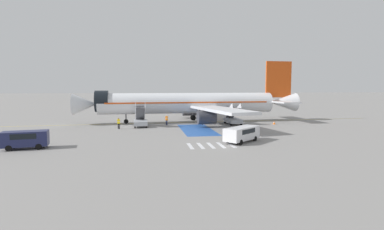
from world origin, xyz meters
name	(u,v)px	position (x,y,z in m)	size (l,w,h in m)	color
ground_plane	(189,123)	(0.00, 0.00, 0.00)	(600.00, 600.00, 0.00)	gray
apron_leadline_yellow	(188,122)	(-0.21, 0.49, 0.00)	(0.20, 76.97, 0.01)	gold
apron_stand_patch_blue	(197,130)	(-0.21, -9.51, 0.00)	(4.89, 13.14, 0.01)	#2856A8
apron_walkway_bar_0	(190,146)	(-3.21, -22.48, 0.00)	(0.44, 3.60, 0.01)	silver
apron_walkway_bar_1	(201,146)	(-2.01, -22.48, 0.00)	(0.44, 3.60, 0.01)	silver
apron_walkway_bar_2	(211,145)	(-0.81, -22.48, 0.00)	(0.44, 3.60, 0.01)	silver
apron_walkway_bar_3	(221,145)	(0.39, -22.48, 0.00)	(0.44, 3.60, 0.01)	silver
apron_walkway_bar_4	(231,145)	(1.59, -22.48, 0.00)	(0.44, 3.60, 0.01)	silver
airliner	(192,103)	(0.53, 0.53, 3.65)	(43.11, 36.73, 11.84)	silver
boarding_stairs_forward	(140,121)	(-9.08, -4.36, 1.02)	(2.40, 5.31, 4.24)	#ADB2BA
boarding_stairs_aft	(233,119)	(7.40, -3.66, 0.98)	(2.40, 5.31, 3.90)	#ADB2BA
fuel_tanker	(207,106)	(8.03, 21.94, 1.72)	(10.50, 3.73, 3.40)	#38383D
service_van_0	(25,138)	(-21.12, -21.25, 1.18)	(4.79, 2.51, 1.95)	#1E234C
service_van_1	(242,133)	(3.37, -20.98, 1.13)	(5.37, 4.95, 1.85)	silver
ground_crew_0	(167,119)	(-4.52, -3.00, 1.04)	(0.49, 0.42, 1.79)	#191E38
ground_crew_1	(119,123)	(-12.48, -6.77, 1.04)	(0.46, 0.30, 1.79)	black
ground_crew_2	(202,119)	(1.80, -3.68, 1.09)	(0.40, 0.49, 1.87)	black
traffic_cone_0	(274,123)	(14.79, -4.93, 0.29)	(0.52, 0.52, 0.58)	orange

